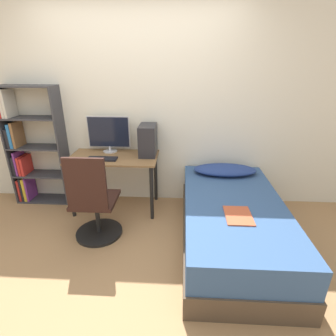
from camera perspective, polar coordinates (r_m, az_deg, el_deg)
ground_plane at (r=2.67m, az=-10.18°, el=-21.02°), size 14.00×14.00×0.00m
wall_back at (r=3.41m, az=-6.18°, el=12.63°), size 8.00×0.05×2.50m
desk at (r=3.35m, az=-11.66°, el=0.68°), size 1.09×0.58×0.72m
bookshelf at (r=3.90m, az=-28.15°, el=3.54°), size 0.71×0.28×1.55m
office_chair at (r=2.91m, az=-15.76°, el=-8.25°), size 0.52×0.52×0.99m
bed at (r=2.87m, az=13.75°, el=-11.51°), size 1.01×1.91×0.51m
pillow at (r=3.33m, az=12.27°, el=-0.37°), size 0.77×0.36×0.11m
magazine at (r=2.51m, az=15.07°, el=-9.96°), size 0.24×0.32×0.01m
monitor at (r=3.44m, az=-12.77°, el=7.38°), size 0.54×0.18×0.46m
keyboard at (r=3.23m, az=-14.15°, el=1.95°), size 0.35×0.14×0.02m
pc_tower at (r=3.26m, az=-4.38°, el=6.08°), size 0.20×0.34×0.38m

